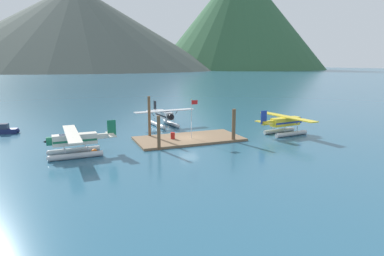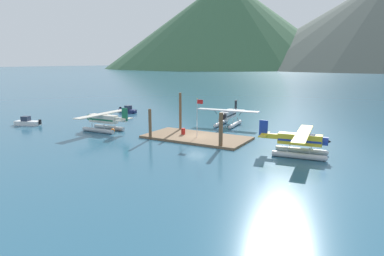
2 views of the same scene
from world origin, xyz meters
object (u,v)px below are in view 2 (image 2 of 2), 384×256
flagpole (198,113)px  seaplane_cream_port_aft (103,121)px  seaplane_yellow_stbd_aft (300,142)px  mooring_buoy (113,130)px  boat_white_open_sw (27,122)px  seaplane_silver_bow_centre (228,116)px  boat_navy_open_west (128,110)px  fuel_drum (183,131)px

flagpole → seaplane_cream_port_aft: flagpole is taller
flagpole → seaplane_yellow_stbd_aft: bearing=-7.0°
mooring_buoy → boat_white_open_sw: boat_white_open_sw is taller
seaplane_cream_port_aft → boat_white_open_sw: bearing=-169.8°
mooring_buoy → seaplane_silver_bow_centre: bearing=47.3°
boat_white_open_sw → seaplane_silver_bow_centre: bearing=28.8°
flagpole → boat_white_open_sw: bearing=-170.6°
boat_white_open_sw → boat_navy_open_west: bearing=74.6°
seaplane_yellow_stbd_aft → boat_navy_open_west: bearing=157.3°
seaplane_silver_bow_centre → boat_white_open_sw: seaplane_silver_bow_centre is taller
flagpole → mooring_buoy: bearing=-169.2°
fuel_drum → seaplane_yellow_stbd_aft: bearing=-7.5°
mooring_buoy → boat_white_open_sw: size_ratio=0.14×
mooring_buoy → seaplane_yellow_stbd_aft: bearing=1.7°
flagpole → mooring_buoy: flagpole is taller
seaplane_cream_port_aft → flagpole: bearing=8.5°
boat_navy_open_west → flagpole: bearing=-30.5°
boat_white_open_sw → fuel_drum: bearing=11.3°
flagpole → mooring_buoy: 13.92m
mooring_buoy → seaplane_yellow_stbd_aft: size_ratio=0.06×
seaplane_silver_bow_centre → seaplane_yellow_stbd_aft: size_ratio=1.00×
fuel_drum → seaplane_silver_bow_centre: 11.09m
flagpole → seaplane_silver_bow_centre: bearing=92.5°
fuel_drum → seaplane_cream_port_aft: bearing=-167.6°
fuel_drum → seaplane_cream_port_aft: 12.98m
seaplane_cream_port_aft → seaplane_yellow_stbd_aft: size_ratio=1.00×
fuel_drum → seaplane_cream_port_aft: seaplane_cream_port_aft is taller
seaplane_yellow_stbd_aft → boat_white_open_sw: size_ratio=2.24×
boat_white_open_sw → seaplane_yellow_stbd_aft: bearing=4.2°
fuel_drum → mooring_buoy: fuel_drum is taller
fuel_drum → boat_navy_open_west: boat_navy_open_west is taller
mooring_buoy → seaplane_cream_port_aft: 2.40m
seaplane_cream_port_aft → seaplane_yellow_stbd_aft: 29.47m
mooring_buoy → boat_navy_open_west: 20.62m
mooring_buoy → boat_navy_open_west: bearing=123.9°
seaplane_cream_port_aft → seaplane_yellow_stbd_aft: bearing=1.1°
mooring_buoy → seaplane_silver_bow_centre: (12.78, 13.86, 1.24)m
flagpole → fuel_drum: (-2.66, 0.49, -2.93)m
flagpole → mooring_buoy: size_ratio=8.00×
seaplane_cream_port_aft → mooring_buoy: bearing=-6.4°
fuel_drum → boat_white_open_sw: 28.03m
seaplane_cream_port_aft → boat_navy_open_west: bearing=119.3°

